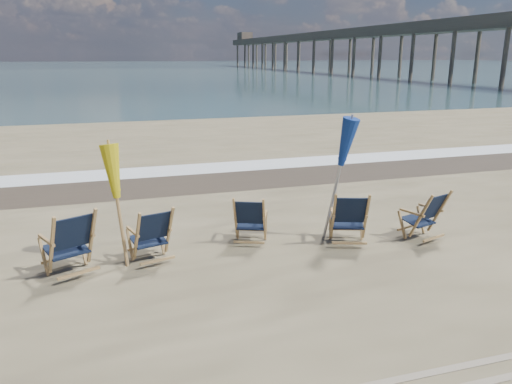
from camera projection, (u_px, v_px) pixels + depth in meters
ocean at (110, 68)px, 125.20m from camera, size 400.00×400.00×0.00m
surf_foam at (196, 169)px, 14.84m from camera, size 200.00×1.40×0.01m
wet_sand_strip at (206, 181)px, 13.46m from camera, size 200.00×2.60×0.00m
beach_chair_0 at (92, 239)px, 7.69m from camera, size 0.96×1.01×1.09m
beach_chair_1 at (170, 232)px, 8.13m from camera, size 0.79×0.84×0.98m
beach_chair_2 at (264, 221)px, 8.77m from camera, size 0.80×0.84×0.92m
beach_chair_3 at (366, 219)px, 8.73m from camera, size 0.86×0.91×1.02m
beach_chair_4 at (439, 213)px, 9.13m from camera, size 0.81×0.86×0.97m
umbrella_yellow at (117, 178)px, 7.75m from camera, size 0.30×0.30×1.95m
umbrella_blue at (338, 146)px, 8.74m from camera, size 0.30×0.30×2.27m
fishing_pier at (347, 46)px, 84.84m from camera, size 4.40×140.00×9.30m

